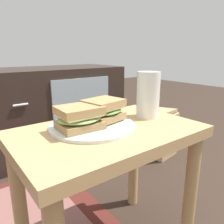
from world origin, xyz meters
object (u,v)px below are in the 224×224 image
tv_cabinet (52,110)px  beer_glass (148,95)px  paper_bag (160,133)px  sandwich_back (103,110)px  plate (92,126)px  sandwich_front (80,118)px

tv_cabinet → beer_glass: size_ratio=6.00×
beer_glass → paper_bag: 0.78m
tv_cabinet → sandwich_back: bearing=-101.8°
tv_cabinet → plate: size_ratio=3.64×
plate → sandwich_front: sandwich_front is taller
sandwich_front → sandwich_back: (0.10, 0.02, 0.00)m
tv_cabinet → paper_bag: bearing=-45.3°
tv_cabinet → paper_bag: 0.76m
sandwich_front → paper_bag: (0.81, 0.38, -0.35)m
plate → paper_bag: 0.91m
paper_bag → sandwich_back: bearing=-153.0°
plate → paper_bag: bearing=26.1°
beer_glass → paper_bag: size_ratio=0.50×
sandwich_front → plate: bearing=10.4°
tv_cabinet → sandwich_front: size_ratio=7.08×
paper_bag → sandwich_front: bearing=-154.7°
paper_bag → tv_cabinet: bearing=134.7°
sandwich_front → paper_bag: bearing=25.3°
sandwich_back → paper_bag: (0.72, 0.37, -0.35)m
tv_cabinet → paper_bag: tv_cabinet is taller
sandwich_back → paper_bag: 0.88m
beer_glass → paper_bag: beer_glass is taller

